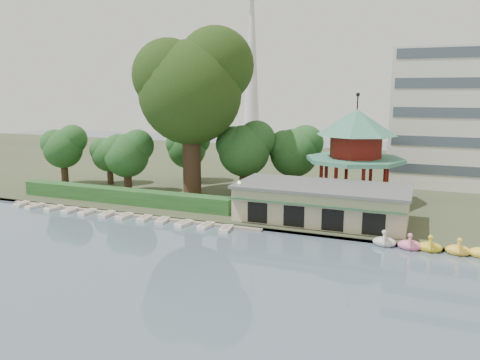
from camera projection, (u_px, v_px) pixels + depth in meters
The scene contains 13 objects.
ground_plane at pixel (127, 285), 35.12m from camera, with size 220.00×220.00×0.00m, color slate.
shore at pixel (301, 172), 82.49m from camera, with size 220.00×70.00×0.40m, color #424930.
embankment at pixel (221, 224), 50.86m from camera, with size 220.00×0.60×0.30m, color gray.
dock at pixel (127, 213), 55.15m from camera, with size 34.00×1.60×0.24m, color gray.
boathouse at pixel (321, 202), 51.06m from camera, with size 18.60×9.39×3.90m.
pavilion at pixel (356, 146), 58.50m from camera, with size 12.40×12.40×13.50m.
broadcast_tower at pixel (252, 36), 171.63m from camera, with size 8.00×8.00×96.00m.
hedge at pixel (123, 196), 59.03m from camera, with size 30.00×2.00×1.80m, color #285A26.
lamp_post at pixel (239, 193), 51.26m from camera, with size 0.36×0.36×4.28m.
big_tree at pixel (192, 84), 61.17m from camera, with size 14.93×13.91×22.30m.
small_trees at pixel (191, 149), 66.96m from camera, with size 39.93×16.58×9.96m.
swan_boats at pixel (446, 249), 42.04m from camera, with size 13.14×1.94×1.92m.
moored_rowboats at pixel (115, 215), 54.17m from camera, with size 29.84×2.76×0.36m.
Camera 1 is at (20.16, -27.46, 14.45)m, focal length 35.00 mm.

